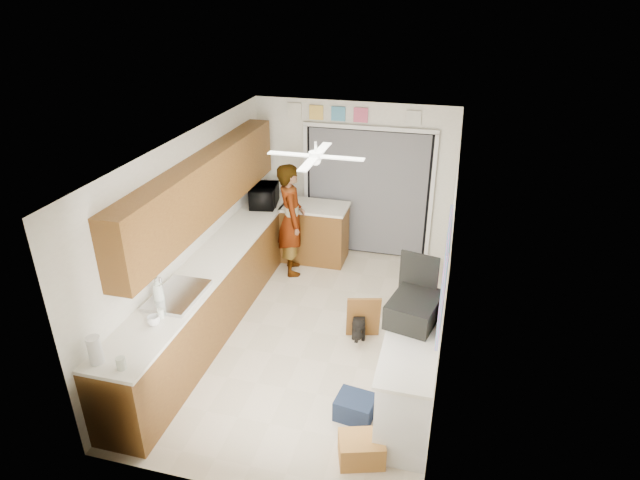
# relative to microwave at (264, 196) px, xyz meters

# --- Properties ---
(floor) EXTENTS (5.00, 5.00, 0.00)m
(floor) POSITION_rel_microwave_xyz_m (1.28, -1.82, -1.10)
(floor) COLOR beige
(floor) RESTS_ON ground
(ceiling) EXTENTS (5.00, 5.00, 0.00)m
(ceiling) POSITION_rel_microwave_xyz_m (1.28, -1.82, 1.40)
(ceiling) COLOR white
(ceiling) RESTS_ON ground
(wall_back) EXTENTS (3.20, 0.00, 3.20)m
(wall_back) POSITION_rel_microwave_xyz_m (1.28, 0.68, 0.15)
(wall_back) COLOR white
(wall_back) RESTS_ON ground
(wall_front) EXTENTS (3.20, 0.00, 3.20)m
(wall_front) POSITION_rel_microwave_xyz_m (1.28, -4.32, 0.15)
(wall_front) COLOR white
(wall_front) RESTS_ON ground
(wall_left) EXTENTS (0.00, 5.00, 5.00)m
(wall_left) POSITION_rel_microwave_xyz_m (-0.32, -1.82, 0.15)
(wall_left) COLOR white
(wall_left) RESTS_ON ground
(wall_right) EXTENTS (0.00, 5.00, 5.00)m
(wall_right) POSITION_rel_microwave_xyz_m (2.88, -1.82, 0.15)
(wall_right) COLOR white
(wall_right) RESTS_ON ground
(left_base_cabinets) EXTENTS (0.60, 4.80, 0.90)m
(left_base_cabinets) POSITION_rel_microwave_xyz_m (-0.02, -1.82, -0.65)
(left_base_cabinets) COLOR brown
(left_base_cabinets) RESTS_ON floor
(left_countertop) EXTENTS (0.62, 4.80, 0.04)m
(left_countertop) POSITION_rel_microwave_xyz_m (-0.01, -1.82, -0.18)
(left_countertop) COLOR white
(left_countertop) RESTS_ON left_base_cabinets
(upper_cabinets) EXTENTS (0.32, 4.00, 0.80)m
(upper_cabinets) POSITION_rel_microwave_xyz_m (-0.16, -1.62, 0.70)
(upper_cabinets) COLOR brown
(upper_cabinets) RESTS_ON wall_left
(sink_basin) EXTENTS (0.50, 0.76, 0.06)m
(sink_basin) POSITION_rel_microwave_xyz_m (-0.01, -2.82, -0.14)
(sink_basin) COLOR silver
(sink_basin) RESTS_ON left_countertop
(faucet) EXTENTS (0.03, 0.03, 0.22)m
(faucet) POSITION_rel_microwave_xyz_m (-0.20, -2.82, -0.05)
(faucet) COLOR silver
(faucet) RESTS_ON left_countertop
(peninsula_base) EXTENTS (1.00, 0.60, 0.90)m
(peninsula_base) POSITION_rel_microwave_xyz_m (0.78, 0.18, -0.65)
(peninsula_base) COLOR brown
(peninsula_base) RESTS_ON floor
(peninsula_top) EXTENTS (1.04, 0.64, 0.04)m
(peninsula_top) POSITION_rel_microwave_xyz_m (0.78, 0.18, -0.18)
(peninsula_top) COLOR white
(peninsula_top) RESTS_ON peninsula_base
(back_opening_recess) EXTENTS (2.00, 0.06, 2.10)m
(back_opening_recess) POSITION_rel_microwave_xyz_m (1.53, 0.65, -0.05)
(back_opening_recess) COLOR black
(back_opening_recess) RESTS_ON wall_back
(curtain_panel) EXTENTS (1.90, 0.03, 2.05)m
(curtain_panel) POSITION_rel_microwave_xyz_m (1.53, 0.61, -0.05)
(curtain_panel) COLOR slate
(curtain_panel) RESTS_ON wall_back
(door_trim_left) EXTENTS (0.06, 0.04, 2.10)m
(door_trim_left) POSITION_rel_microwave_xyz_m (0.51, 0.62, -0.05)
(door_trim_left) COLOR white
(door_trim_left) RESTS_ON wall_back
(door_trim_right) EXTENTS (0.06, 0.04, 2.10)m
(door_trim_right) POSITION_rel_microwave_xyz_m (2.55, 0.62, -0.05)
(door_trim_right) COLOR white
(door_trim_right) RESTS_ON wall_back
(door_trim_head) EXTENTS (2.10, 0.04, 0.06)m
(door_trim_head) POSITION_rel_microwave_xyz_m (1.53, 0.62, 1.02)
(door_trim_head) COLOR white
(door_trim_head) RESTS_ON wall_back
(header_frame_0) EXTENTS (0.22, 0.02, 0.22)m
(header_frame_0) POSITION_rel_microwave_xyz_m (0.68, 0.65, 1.20)
(header_frame_0) COLOR #F6C652
(header_frame_0) RESTS_ON wall_back
(header_frame_1) EXTENTS (0.22, 0.02, 0.22)m
(header_frame_1) POSITION_rel_microwave_xyz_m (1.03, 0.65, 1.20)
(header_frame_1) COLOR #4896C1
(header_frame_1) RESTS_ON wall_back
(header_frame_2) EXTENTS (0.22, 0.02, 0.22)m
(header_frame_2) POSITION_rel_microwave_xyz_m (1.38, 0.65, 1.20)
(header_frame_2) COLOR #D75075
(header_frame_2) RESTS_ON wall_back
(header_frame_4) EXTENTS (0.22, 0.02, 0.22)m
(header_frame_4) POSITION_rel_microwave_xyz_m (2.18, 0.65, 1.20)
(header_frame_4) COLOR silver
(header_frame_4) RESTS_ON wall_back
(route66_sign) EXTENTS (0.22, 0.02, 0.26)m
(route66_sign) POSITION_rel_microwave_xyz_m (0.33, 0.65, 1.20)
(route66_sign) COLOR silver
(route66_sign) RESTS_ON wall_back
(right_counter_base) EXTENTS (0.50, 1.40, 0.90)m
(right_counter_base) POSITION_rel_microwave_xyz_m (2.63, -3.02, -0.65)
(right_counter_base) COLOR white
(right_counter_base) RESTS_ON floor
(right_counter_top) EXTENTS (0.54, 1.44, 0.04)m
(right_counter_top) POSITION_rel_microwave_xyz_m (2.62, -3.02, -0.18)
(right_counter_top) COLOR white
(right_counter_top) RESTS_ON right_counter_base
(abstract_painting) EXTENTS (0.03, 1.15, 0.95)m
(abstract_painting) POSITION_rel_microwave_xyz_m (2.86, -2.82, 0.55)
(abstract_painting) COLOR #F158D9
(abstract_painting) RESTS_ON wall_right
(ceiling_fan) EXTENTS (1.14, 1.14, 0.24)m
(ceiling_fan) POSITION_rel_microwave_xyz_m (1.28, -1.62, 1.22)
(ceiling_fan) COLOR white
(ceiling_fan) RESTS_ON ceiling
(microwave) EXTENTS (0.49, 0.64, 0.32)m
(microwave) POSITION_rel_microwave_xyz_m (0.00, 0.00, 0.00)
(microwave) COLOR black
(microwave) RESTS_ON left_countertop
(soap_bottle) EXTENTS (0.16, 0.16, 0.32)m
(soap_bottle) POSITION_rel_microwave_xyz_m (-0.15, -2.97, 0.00)
(soap_bottle) COLOR silver
(soap_bottle) RESTS_ON left_countertop
(cup) EXTENTS (0.15, 0.15, 0.11)m
(cup) POSITION_rel_microwave_xyz_m (0.02, -3.37, -0.11)
(cup) COLOR white
(cup) RESTS_ON left_countertop
(jar_a) EXTENTS (0.11, 0.11, 0.12)m
(jar_a) POSITION_rel_microwave_xyz_m (0.09, -4.07, -0.10)
(jar_a) COLOR silver
(jar_a) RESTS_ON left_countertop
(jar_b) EXTENTS (0.09, 0.09, 0.10)m
(jar_b) POSITION_rel_microwave_xyz_m (0.02, -3.23, -0.11)
(jar_b) COLOR silver
(jar_b) RESTS_ON left_countertop
(paper_towel_roll) EXTENTS (0.17, 0.17, 0.28)m
(paper_towel_roll) POSITION_rel_microwave_xyz_m (-0.18, -4.05, -0.02)
(paper_towel_roll) COLOR white
(paper_towel_roll) RESTS_ON left_countertop
(suitcase) EXTENTS (0.59, 0.71, 0.27)m
(suitcase) POSITION_rel_microwave_xyz_m (2.60, -2.61, -0.03)
(suitcase) COLOR black
(suitcase) RESTS_ON right_counter_top
(suitcase_rim) EXTENTS (0.56, 0.67, 0.02)m
(suitcase_rim) POSITION_rel_microwave_xyz_m (2.60, -2.61, -0.14)
(suitcase_rim) COLOR yellow
(suitcase_rim) RESTS_ON suitcase
(suitcase_lid) EXTENTS (0.42, 0.13, 0.50)m
(suitcase_lid) POSITION_rel_microwave_xyz_m (2.60, -2.32, 0.22)
(suitcase_lid) COLOR black
(suitcase_lid) RESTS_ON suitcase
(cardboard_box) EXTENTS (0.50, 0.43, 0.27)m
(cardboard_box) POSITION_rel_microwave_xyz_m (2.28, -3.70, -0.97)
(cardboard_box) COLOR #CA8C3F
(cardboard_box) RESTS_ON floor
(navy_crate) EXTENTS (0.43, 0.38, 0.24)m
(navy_crate) POSITION_rel_microwave_xyz_m (2.11, -3.15, -0.98)
(navy_crate) COLOR #162037
(navy_crate) RESTS_ON floor
(cabinet_door_panel) EXTENTS (0.45, 0.27, 0.63)m
(cabinet_door_panel) POSITION_rel_microwave_xyz_m (1.94, -1.78, -0.78)
(cabinet_door_panel) COLOR brown
(cabinet_door_panel) RESTS_ON floor
(man) EXTENTS (0.64, 0.75, 1.76)m
(man) POSITION_rel_microwave_xyz_m (0.54, -0.31, -0.22)
(man) COLOR white
(man) RESTS_ON floor
(dog) EXTENTS (0.24, 0.51, 0.39)m
(dog) POSITION_rel_microwave_xyz_m (1.88, -1.71, -0.90)
(dog) COLOR black
(dog) RESTS_ON floor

